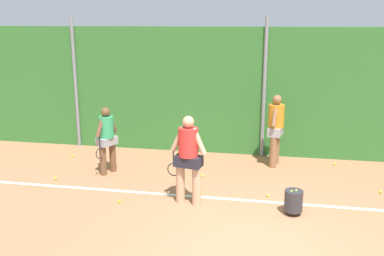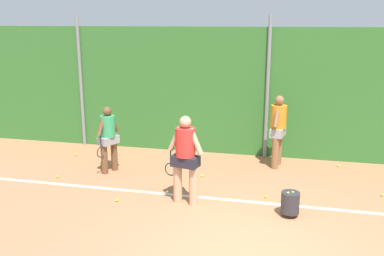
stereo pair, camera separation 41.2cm
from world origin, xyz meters
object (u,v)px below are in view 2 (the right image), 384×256
Objects in this scene: ball_hopper at (290,202)px; tennis_ball_6 at (338,166)px; tennis_ball_0 at (202,176)px; tennis_ball_3 at (117,200)px; player_foreground_near at (185,155)px; tennis_ball_2 at (76,155)px; tennis_ball_4 at (382,195)px; player_backcourt_far at (278,127)px; player_midcourt at (108,136)px; tennis_ball_1 at (266,197)px; tennis_ball_7 at (57,176)px.

ball_hopper is 7.78× the size of tennis_ball_6.
tennis_ball_0 is 2.34m from tennis_ball_3.
tennis_ball_6 is (3.32, 1.52, 0.00)m from tennis_ball_0.
player_foreground_near is 28.44× the size of tennis_ball_2.
tennis_ball_4 is (4.10, 1.30, -1.02)m from player_foreground_near.
ball_hopper is 7.78× the size of tennis_ball_3.
tennis_ball_0 is 1.00× the size of tennis_ball_3.
player_backcourt_far reaches higher than tennis_ball_4.
tennis_ball_4 is at bearing -4.06° from tennis_ball_0.
tennis_ball_2 is at bearing 156.53° from ball_hopper.
player_backcourt_far is 28.47× the size of tennis_ball_0.
player_foreground_near is at bearing 83.02° from player_midcourt.
tennis_ball_0 and tennis_ball_1 have the same top height.
tennis_ball_3 is 1.00× the size of tennis_ball_4.
tennis_ball_1 is 1.00× the size of tennis_ball_6.
player_backcourt_far reaches higher than player_foreground_near.
player_foreground_near is 3.66× the size of ball_hopper.
player_backcourt_far is 2.39m from tennis_ball_1.
tennis_ball_4 is at bearing 113.44° from player_midcourt.
player_backcourt_far is 28.47× the size of tennis_ball_7.
player_midcourt is at bearing -176.17° from tennis_ball_0.
tennis_ball_2 is at bearing 104.47° from player_backcourt_far.
tennis_ball_6 is 1.00× the size of tennis_ball_7.
ball_hopper is 5.62m from tennis_ball_7.
tennis_ball_6 is (4.79, 3.34, 0.00)m from tennis_ball_3.
player_foreground_near is at bearing 158.43° from player_backcourt_far.
player_foreground_near reaches higher than tennis_ball_7.
tennis_ball_4 is (1.96, 1.43, -0.26)m from ball_hopper.
tennis_ball_2 is (-1.46, 1.01, -0.90)m from player_midcourt.
player_backcourt_far is at bearing 147.21° from tennis_ball_4.
tennis_ball_3 is (-1.47, -1.83, 0.00)m from tennis_ball_0.
player_backcourt_far reaches higher than tennis_ball_6.
tennis_ball_2 is at bearing 167.47° from tennis_ball_0.
tennis_ball_3 is (-3.06, -0.89, 0.00)m from tennis_ball_1.
tennis_ball_0 is 1.00× the size of tennis_ball_7.
ball_hopper is (0.36, -2.93, -0.76)m from player_backcourt_far.
ball_hopper is at bearing -57.28° from tennis_ball_1.
player_backcourt_far is at bearing 43.50° from tennis_ball_3.
player_foreground_near is 2.03m from tennis_ball_1.
tennis_ball_1 and tennis_ball_6 have the same top height.
tennis_ball_6 is at bearing 5.33° from tennis_ball_2.
ball_hopper is at bearing -162.20° from player_backcourt_far.
tennis_ball_1 is at bearing 16.14° from tennis_ball_3.
tennis_ball_2 is 1.00× the size of tennis_ball_7.
tennis_ball_1 is at bearing -165.19° from tennis_ball_4.
player_foreground_near is at bearing -32.75° from tennis_ball_2.
player_midcourt is 25.36× the size of tennis_ball_2.
tennis_ball_3 is (2.35, -2.68, 0.00)m from tennis_ball_2.
tennis_ball_0 is 1.00× the size of tennis_ball_1.
tennis_ball_2 is 1.00× the size of tennis_ball_6.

